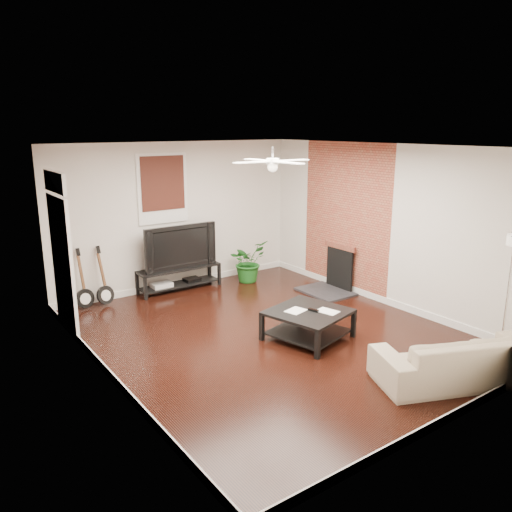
{
  "coord_description": "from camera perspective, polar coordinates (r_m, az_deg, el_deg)",
  "views": [
    {
      "loc": [
        -4.35,
        -5.73,
        3.08
      ],
      "look_at": [
        0.0,
        0.4,
        1.15
      ],
      "focal_mm": 35.66,
      "sensor_mm": 36.0,
      "label": 1
    }
  ],
  "objects": [
    {
      "name": "ceiling_fan",
      "position": [
        7.21,
        1.87,
        10.58
      ],
      "size": [
        1.24,
        1.24,
        0.32
      ],
      "primitive_type": null,
      "color": "white",
      "rests_on": "ceiling"
    },
    {
      "name": "brick_accent",
      "position": [
        9.74,
        9.97,
        4.25
      ],
      "size": [
        0.02,
        2.2,
        2.8
      ],
      "primitive_type": "cube",
      "color": "#9F4533",
      "rests_on": "floor"
    },
    {
      "name": "door_left",
      "position": [
        8.07,
        -20.87,
        0.33
      ],
      "size": [
        0.08,
        1.0,
        2.5
      ],
      "primitive_type": "cube",
      "color": "white",
      "rests_on": "wall_left"
    },
    {
      "name": "tv",
      "position": [
        9.77,
        -8.79,
        1.15
      ],
      "size": [
        1.45,
        0.19,
        0.84
      ],
      "primitive_type": "imported",
      "color": "black",
      "rests_on": "tv_stand"
    },
    {
      "name": "room",
      "position": [
        7.39,
        1.8,
        1.25
      ],
      "size": [
        5.01,
        6.01,
        2.81
      ],
      "color": "black",
      "rests_on": "ground"
    },
    {
      "name": "window_back",
      "position": [
        9.66,
        -10.42,
        7.45
      ],
      "size": [
        1.0,
        0.06,
        1.3
      ],
      "primitive_type": "cube",
      "color": "#33140E",
      "rests_on": "wall_back"
    },
    {
      "name": "coffee_table",
      "position": [
        7.65,
        5.86,
        -7.65
      ],
      "size": [
        1.27,
        1.27,
        0.44
      ],
      "primitive_type": "cube",
      "rotation": [
        0.0,
        0.0,
        0.26
      ],
      "color": "black",
      "rests_on": "floor"
    },
    {
      "name": "guitar_left",
      "position": [
        9.17,
        -18.81,
        -2.51
      ],
      "size": [
        0.36,
        0.29,
        1.07
      ],
      "primitive_type": null,
      "rotation": [
        0.0,
        0.0,
        0.17
      ],
      "color": "black",
      "rests_on": "floor"
    },
    {
      "name": "floor_lamp",
      "position": [
        7.68,
        26.39,
        -4.01
      ],
      "size": [
        0.37,
        0.37,
        1.7
      ],
      "primitive_type": null,
      "rotation": [
        0.0,
        0.0,
        -0.4
      ],
      "color": "silver",
      "rests_on": "floor"
    },
    {
      "name": "tv_stand",
      "position": [
        9.92,
        -8.59,
        -2.49
      ],
      "size": [
        1.62,
        0.43,
        0.45
      ],
      "primitive_type": "cube",
      "color": "black",
      "rests_on": "floor"
    },
    {
      "name": "sofa",
      "position": [
        6.87,
        21.88,
        -10.51
      ],
      "size": [
        2.24,
        1.56,
        0.61
      ],
      "primitive_type": "imported",
      "rotation": [
        0.0,
        0.0,
        2.74
      ],
      "color": "#C7B495",
      "rests_on": "floor"
    },
    {
      "name": "guitar_right",
      "position": [
        9.24,
        -16.69,
        -2.22
      ],
      "size": [
        0.38,
        0.31,
        1.07
      ],
      "primitive_type": null,
      "rotation": [
        0.0,
        0.0,
        0.28
      ],
      "color": "black",
      "rests_on": "floor"
    },
    {
      "name": "potted_plant",
      "position": [
        10.29,
        -0.91,
        -0.6
      ],
      "size": [
        0.91,
        0.85,
        0.83
      ],
      "primitive_type": "imported",
      "rotation": [
        0.0,
        0.0,
        0.31
      ],
      "color": "#1B601D",
      "rests_on": "floor"
    },
    {
      "name": "fireplace",
      "position": [
        9.75,
        8.54,
        -1.35
      ],
      "size": [
        0.8,
        1.1,
        0.92
      ],
      "primitive_type": "cube",
      "color": "black",
      "rests_on": "floor"
    }
  ]
}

